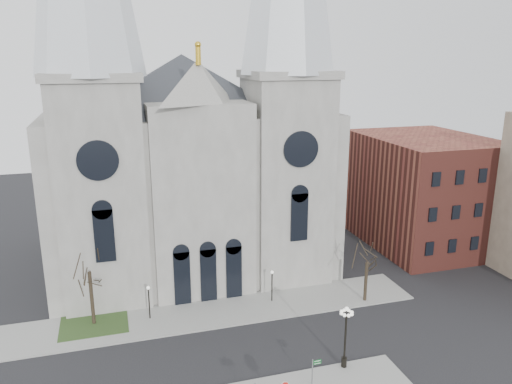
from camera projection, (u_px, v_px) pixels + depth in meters
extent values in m
plane|color=black|center=(244.00, 382.00, 37.66)|extent=(160.00, 160.00, 0.00)
cube|color=gray|center=(214.00, 312.00, 47.81)|extent=(40.00, 6.00, 0.14)
cube|color=#2E461E|center=(94.00, 324.00, 45.70)|extent=(6.00, 5.00, 0.18)
cube|color=gray|center=(186.00, 185.00, 59.31)|extent=(30.00, 24.00, 18.00)
pyramid|color=#2D3035|center=(181.00, 54.00, 55.33)|extent=(33.00, 26.40, 6.00)
cube|color=gray|center=(102.00, 193.00, 48.31)|extent=(8.00, 8.00, 22.00)
cylinder|color=black|center=(98.00, 160.00, 43.51)|extent=(3.60, 0.30, 3.60)
cube|color=gray|center=(286.00, 179.00, 53.53)|extent=(8.00, 8.00, 22.00)
cylinder|color=black|center=(301.00, 149.00, 48.73)|extent=(3.60, 0.30, 3.60)
cube|color=gray|center=(202.00, 201.00, 49.87)|extent=(10.00, 5.00, 19.50)
pyramid|color=gray|center=(198.00, 81.00, 46.75)|extent=(11.00, 5.00, 4.00)
cube|color=brown|center=(423.00, 190.00, 64.39)|extent=(14.00, 18.00, 14.00)
cylinder|color=black|center=(92.00, 299.00, 45.03)|extent=(0.32, 0.32, 5.25)
cylinder|color=black|center=(366.00, 282.00, 49.55)|extent=(0.32, 0.32, 4.20)
cylinder|color=black|center=(149.00, 304.00, 46.20)|extent=(0.12, 0.12, 3.00)
sphere|color=white|center=(148.00, 288.00, 45.78)|extent=(0.32, 0.32, 0.32)
cylinder|color=black|center=(272.00, 287.00, 49.50)|extent=(0.12, 0.12, 3.00)
sphere|color=white|center=(272.00, 272.00, 49.08)|extent=(0.32, 0.32, 0.32)
cylinder|color=black|center=(345.00, 341.00, 38.76)|extent=(0.16, 0.16, 4.60)
cylinder|color=black|center=(344.00, 362.00, 39.26)|extent=(0.44, 0.44, 0.80)
sphere|color=white|center=(347.00, 309.00, 38.03)|extent=(0.32, 0.32, 0.32)
cylinder|color=slate|center=(312.00, 373.00, 36.71)|extent=(0.09, 0.09, 2.25)
cube|color=#0D5C1F|center=(317.00, 361.00, 36.56)|extent=(0.63, 0.04, 0.15)
cube|color=#0D5C1F|center=(317.00, 363.00, 36.61)|extent=(0.63, 0.04, 0.15)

